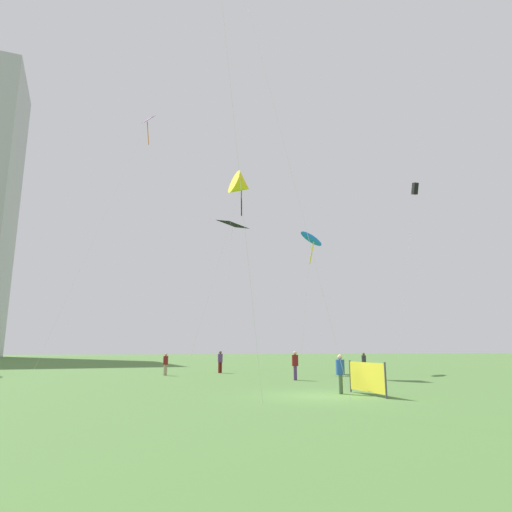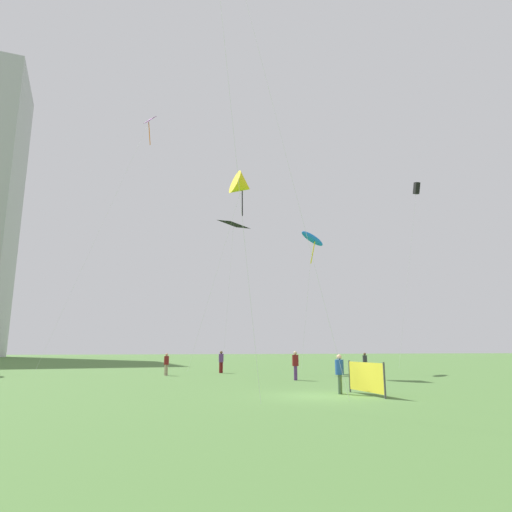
{
  "view_description": "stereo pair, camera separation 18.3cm",
  "coord_description": "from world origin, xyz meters",
  "px_view_note": "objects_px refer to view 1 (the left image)",
  "views": [
    {
      "loc": [
        -7.9,
        -18.81,
        2.04
      ],
      "look_at": [
        -0.99,
        7.74,
        7.72
      ],
      "focal_mm": 31.32,
      "sensor_mm": 36.0,
      "label": 1
    },
    {
      "loc": [
        -7.72,
        -18.85,
        2.04
      ],
      "look_at": [
        -0.99,
        7.74,
        7.72
      ],
      "focal_mm": 31.32,
      "sensor_mm": 36.0,
      "label": 2
    }
  ],
  "objects_px": {
    "person_standing_4": "(166,363)",
    "event_banner": "(367,377)",
    "person_standing_0": "(295,363)",
    "kite_flying_6": "(242,186)",
    "kite_flying_3": "(415,189)",
    "kite_flying_8": "(311,239)",
    "kite_flying_1": "(233,224)",
    "person_standing_2": "(364,361)",
    "person_standing_3": "(220,360)",
    "kite_flying_7": "(148,123)",
    "person_standing_1": "(340,371)"
  },
  "relations": [
    {
      "from": "person_standing_0",
      "to": "kite_flying_6",
      "type": "bearing_deg",
      "value": -134.02
    },
    {
      "from": "kite_flying_7",
      "to": "event_banner",
      "type": "bearing_deg",
      "value": -73.62
    },
    {
      "from": "person_standing_3",
      "to": "kite_flying_1",
      "type": "height_order",
      "value": "kite_flying_1"
    },
    {
      "from": "person_standing_1",
      "to": "person_standing_3",
      "type": "height_order",
      "value": "person_standing_3"
    },
    {
      "from": "person_standing_4",
      "to": "kite_flying_6",
      "type": "distance_m",
      "value": 17.29
    },
    {
      "from": "person_standing_0",
      "to": "kite_flying_3",
      "type": "distance_m",
      "value": 30.75
    },
    {
      "from": "kite_flying_8",
      "to": "event_banner",
      "type": "xyz_separation_m",
      "value": [
        -5.88,
        -20.78,
        -11.67
      ]
    },
    {
      "from": "person_standing_2",
      "to": "kite_flying_7",
      "type": "relative_size",
      "value": 0.05
    },
    {
      "from": "kite_flying_3",
      "to": "person_standing_1",
      "type": "bearing_deg",
      "value": -132.24
    },
    {
      "from": "person_standing_2",
      "to": "person_standing_3",
      "type": "height_order",
      "value": "person_standing_3"
    },
    {
      "from": "kite_flying_6",
      "to": "event_banner",
      "type": "height_order",
      "value": "kite_flying_6"
    },
    {
      "from": "person_standing_2",
      "to": "person_standing_4",
      "type": "xyz_separation_m",
      "value": [
        -16.41,
        0.6,
        -0.0
      ]
    },
    {
      "from": "kite_flying_6",
      "to": "kite_flying_8",
      "type": "xyz_separation_m",
      "value": [
        7.27,
        1.2,
        -4.37
      ]
    },
    {
      "from": "person_standing_2",
      "to": "kite_flying_7",
      "type": "distance_m",
      "value": 38.94
    },
    {
      "from": "person_standing_2",
      "to": "person_standing_3",
      "type": "bearing_deg",
      "value": -153.52
    },
    {
      "from": "kite_flying_3",
      "to": "kite_flying_8",
      "type": "bearing_deg",
      "value": -168.01
    },
    {
      "from": "person_standing_1",
      "to": "person_standing_3",
      "type": "xyz_separation_m",
      "value": [
        -2.28,
        18.62,
        0.03
      ]
    },
    {
      "from": "person_standing_3",
      "to": "kite_flying_6",
      "type": "height_order",
      "value": "kite_flying_6"
    },
    {
      "from": "person_standing_2",
      "to": "kite_flying_1",
      "type": "distance_m",
      "value": 18.85
    },
    {
      "from": "person_standing_0",
      "to": "person_standing_2",
      "type": "bearing_deg",
      "value": 165.49
    },
    {
      "from": "kite_flying_1",
      "to": "kite_flying_3",
      "type": "relative_size",
      "value": 0.73
    },
    {
      "from": "person_standing_0",
      "to": "person_standing_3",
      "type": "relative_size",
      "value": 1.02
    },
    {
      "from": "kite_flying_8",
      "to": "person_standing_1",
      "type": "bearing_deg",
      "value": -108.71
    },
    {
      "from": "person_standing_4",
      "to": "person_standing_3",
      "type": "bearing_deg",
      "value": 165.65
    },
    {
      "from": "person_standing_2",
      "to": "event_banner",
      "type": "bearing_deg",
      "value": -76.76
    },
    {
      "from": "person_standing_2",
      "to": "person_standing_4",
      "type": "relative_size",
      "value": 1.0
    },
    {
      "from": "person_standing_4",
      "to": "event_banner",
      "type": "bearing_deg",
      "value": 72.99
    },
    {
      "from": "person_standing_1",
      "to": "event_banner",
      "type": "xyz_separation_m",
      "value": [
        0.88,
        -0.83,
        -0.24
      ]
    },
    {
      "from": "person_standing_0",
      "to": "person_standing_3",
      "type": "height_order",
      "value": "person_standing_0"
    },
    {
      "from": "person_standing_1",
      "to": "kite_flying_8",
      "type": "relative_size",
      "value": 0.13
    },
    {
      "from": "person_standing_4",
      "to": "kite_flying_1",
      "type": "height_order",
      "value": "kite_flying_1"
    },
    {
      "from": "person_standing_3",
      "to": "event_banner",
      "type": "distance_m",
      "value": 19.71
    },
    {
      "from": "person_standing_2",
      "to": "kite_flying_3",
      "type": "height_order",
      "value": "kite_flying_3"
    },
    {
      "from": "kite_flying_1",
      "to": "kite_flying_3",
      "type": "xyz_separation_m",
      "value": [
        21.03,
        -1.35,
        5.29
      ]
    },
    {
      "from": "kite_flying_8",
      "to": "kite_flying_1",
      "type": "bearing_deg",
      "value": 148.06
    },
    {
      "from": "person_standing_2",
      "to": "kite_flying_8",
      "type": "distance_m",
      "value": 12.57
    },
    {
      "from": "kite_flying_7",
      "to": "kite_flying_8",
      "type": "relative_size",
      "value": 2.36
    },
    {
      "from": "person_standing_3",
      "to": "kite_flying_6",
      "type": "relative_size",
      "value": 0.1
    },
    {
      "from": "person_standing_0",
      "to": "kite_flying_7",
      "type": "bearing_deg",
      "value": -120.19
    },
    {
      "from": "person_standing_0",
      "to": "kite_flying_7",
      "type": "height_order",
      "value": "kite_flying_7"
    },
    {
      "from": "kite_flying_1",
      "to": "kite_flying_8",
      "type": "height_order",
      "value": "kite_flying_1"
    },
    {
      "from": "person_standing_0",
      "to": "kite_flying_6",
      "type": "xyz_separation_m",
      "value": [
        -1.49,
        9.8,
        15.74
      ]
    },
    {
      "from": "person_standing_2",
      "to": "kite_flying_1",
      "type": "relative_size",
      "value": 0.11
    },
    {
      "from": "kite_flying_7",
      "to": "kite_flying_8",
      "type": "height_order",
      "value": "kite_flying_7"
    },
    {
      "from": "kite_flying_3",
      "to": "kite_flying_6",
      "type": "height_order",
      "value": "kite_flying_3"
    },
    {
      "from": "person_standing_3",
      "to": "person_standing_1",
      "type": "bearing_deg",
      "value": 74.24
    },
    {
      "from": "person_standing_0",
      "to": "event_banner",
      "type": "height_order",
      "value": "person_standing_0"
    },
    {
      "from": "event_banner",
      "to": "person_standing_3",
      "type": "bearing_deg",
      "value": 99.22
    },
    {
      "from": "kite_flying_1",
      "to": "event_banner",
      "type": "relative_size",
      "value": 4.94
    },
    {
      "from": "person_standing_3",
      "to": "kite_flying_8",
      "type": "distance_m",
      "value": 14.61
    }
  ]
}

